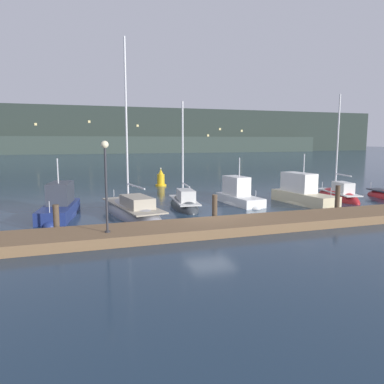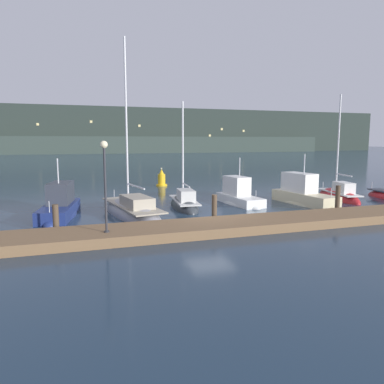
{
  "view_description": "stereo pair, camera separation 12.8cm",
  "coord_description": "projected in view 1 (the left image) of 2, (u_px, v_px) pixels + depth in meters",
  "views": [
    {
      "loc": [
        -7.46,
        -18.72,
        4.4
      ],
      "look_at": [
        0.0,
        3.19,
        1.2
      ],
      "focal_mm": 35.0,
      "sensor_mm": 36.0,
      "label": 1
    },
    {
      "loc": [
        -7.34,
        -18.76,
        4.4
      ],
      "look_at": [
        0.0,
        3.19,
        1.2
      ],
      "focal_mm": 35.0,
      "sensor_mm": 36.0,
      "label": 2
    }
  ],
  "objects": [
    {
      "name": "sailboat_berth_8",
      "position": [
        338.0,
        197.0,
        28.3
      ],
      "size": [
        2.53,
        5.7,
        8.58
      ],
      "color": "red",
      "rests_on": "ground"
    },
    {
      "name": "mooring_pile_3",
      "position": [
        337.0,
        200.0,
        22.43
      ],
      "size": [
        0.28,
        0.28,
        1.73
      ],
      "primitive_type": "cylinder",
      "color": "#4C3D2D",
      "rests_on": "ground"
    },
    {
      "name": "hillside_backdrop",
      "position": [
        90.0,
        132.0,
        134.08
      ],
      "size": [
        240.0,
        23.0,
        16.09
      ],
      "color": "#28332D",
      "rests_on": "ground"
    },
    {
      "name": "sailboat_berth_5",
      "position": [
        184.0,
        205.0,
        24.82
      ],
      "size": [
        2.22,
        5.65,
        7.66
      ],
      "color": "#2D3338",
      "rests_on": "ground"
    },
    {
      "name": "dock",
      "position": [
        227.0,
        226.0,
        18.43
      ],
      "size": [
        41.1,
        2.8,
        0.45
      ],
      "primitive_type": "cube",
      "color": "brown",
      "rests_on": "ground"
    },
    {
      "name": "motorboat_berth_3",
      "position": [
        60.0,
        211.0,
        21.77
      ],
      "size": [
        2.75,
        5.93,
        3.98
      ],
      "color": "navy",
      "rests_on": "ground"
    },
    {
      "name": "channel_buoy",
      "position": [
        161.0,
        179.0,
        36.31
      ],
      "size": [
        1.07,
        1.07,
        1.78
      ],
      "color": "gold",
      "rests_on": "ground"
    },
    {
      "name": "dock_lamppost",
      "position": [
        106.0,
        172.0,
        15.84
      ],
      "size": [
        0.32,
        0.32,
        3.94
      ],
      "color": "#2D2D33",
      "rests_on": "dock"
    },
    {
      "name": "mooring_pile_1",
      "position": [
        56.0,
        220.0,
        17.37
      ],
      "size": [
        0.28,
        0.28,
        1.46
      ],
      "primitive_type": "cylinder",
      "color": "#4C3D2D",
      "rests_on": "ground"
    },
    {
      "name": "sailboat_berth_4",
      "position": [
        132.0,
        213.0,
        22.21
      ],
      "size": [
        3.41,
        8.16,
        11.16
      ],
      "color": "gray",
      "rests_on": "ground"
    },
    {
      "name": "ground_plane",
      "position": [
        211.0,
        221.0,
        20.54
      ],
      "size": [
        400.0,
        400.0,
        0.0
      ],
      "primitive_type": "plane",
      "color": "#1E3347"
    },
    {
      "name": "mooring_pile_2",
      "position": [
        215.0,
        209.0,
        19.91
      ],
      "size": [
        0.28,
        0.28,
        1.54
      ],
      "primitive_type": "cylinder",
      "color": "#4C3D2D",
      "rests_on": "ground"
    },
    {
      "name": "motorboat_berth_6",
      "position": [
        239.0,
        199.0,
        26.13
      ],
      "size": [
        2.08,
        4.88,
        3.74
      ],
      "color": "white",
      "rests_on": "ground"
    },
    {
      "name": "motorboat_berth_7",
      "position": [
        303.0,
        198.0,
        26.17
      ],
      "size": [
        2.42,
        5.96,
        4.01
      ],
      "color": "beige",
      "rests_on": "ground"
    }
  ]
}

